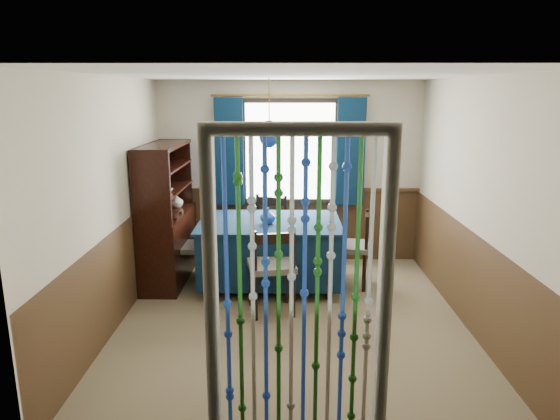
{
  "coord_description": "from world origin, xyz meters",
  "views": [
    {
      "loc": [
        -0.09,
        -4.83,
        2.35
      ],
      "look_at": [
        -0.13,
        0.65,
        1.04
      ],
      "focal_mm": 32.0,
      "sensor_mm": 36.0,
      "label": 1
    }
  ],
  "objects_px": {
    "chair_near": "(272,268)",
    "bowl_shelf": "(165,191)",
    "chair_right": "(353,247)",
    "dining_table": "(270,249)",
    "vase_table": "(268,216)",
    "vase_sideboard": "(176,200)",
    "sideboard": "(167,234)",
    "chair_far": "(269,230)",
    "pendant_lamp": "(269,135)",
    "chair_left": "(192,247)"
  },
  "relations": [
    {
      "from": "chair_near",
      "to": "bowl_shelf",
      "type": "bearing_deg",
      "value": 140.19
    },
    {
      "from": "chair_near",
      "to": "chair_right",
      "type": "distance_m",
      "value": 1.26
    },
    {
      "from": "dining_table",
      "to": "vase_table",
      "type": "distance_m",
      "value": 0.45
    },
    {
      "from": "vase_sideboard",
      "to": "bowl_shelf",
      "type": "bearing_deg",
      "value": -90.0
    },
    {
      "from": "dining_table",
      "to": "chair_right",
      "type": "height_order",
      "value": "chair_right"
    },
    {
      "from": "chair_right",
      "to": "vase_table",
      "type": "bearing_deg",
      "value": 105.97
    },
    {
      "from": "chair_near",
      "to": "sideboard",
      "type": "distance_m",
      "value": 1.67
    },
    {
      "from": "chair_far",
      "to": "chair_right",
      "type": "bearing_deg",
      "value": 159.13
    },
    {
      "from": "pendant_lamp",
      "to": "vase_sideboard",
      "type": "xyz_separation_m",
      "value": [
        -1.24,
        0.54,
        -0.9
      ]
    },
    {
      "from": "chair_right",
      "to": "pendant_lamp",
      "type": "height_order",
      "value": "pendant_lamp"
    },
    {
      "from": "chair_right",
      "to": "vase_table",
      "type": "xyz_separation_m",
      "value": [
        -1.04,
        -0.12,
        0.42
      ]
    },
    {
      "from": "sideboard",
      "to": "vase_sideboard",
      "type": "relative_size",
      "value": 8.67
    },
    {
      "from": "pendant_lamp",
      "to": "bowl_shelf",
      "type": "height_order",
      "value": "pendant_lamp"
    },
    {
      "from": "chair_near",
      "to": "chair_left",
      "type": "distance_m",
      "value": 1.32
    },
    {
      "from": "pendant_lamp",
      "to": "bowl_shelf",
      "type": "relative_size",
      "value": 3.63
    },
    {
      "from": "dining_table",
      "to": "chair_right",
      "type": "relative_size",
      "value": 1.84
    },
    {
      "from": "chair_left",
      "to": "pendant_lamp",
      "type": "height_order",
      "value": "pendant_lamp"
    },
    {
      "from": "chair_left",
      "to": "vase_sideboard",
      "type": "relative_size",
      "value": 4.45
    },
    {
      "from": "chair_far",
      "to": "dining_table",
      "type": "bearing_deg",
      "value": 105.45
    },
    {
      "from": "vase_sideboard",
      "to": "chair_far",
      "type": "bearing_deg",
      "value": 7.6
    },
    {
      "from": "vase_sideboard",
      "to": "dining_table",
      "type": "bearing_deg",
      "value": -23.76
    },
    {
      "from": "vase_table",
      "to": "chair_right",
      "type": "bearing_deg",
      "value": 6.62
    },
    {
      "from": "dining_table",
      "to": "chair_far",
      "type": "relative_size",
      "value": 1.77
    },
    {
      "from": "sideboard",
      "to": "pendant_lamp",
      "type": "xyz_separation_m",
      "value": [
        1.3,
        -0.2,
        1.26
      ]
    },
    {
      "from": "chair_left",
      "to": "bowl_shelf",
      "type": "distance_m",
      "value": 0.8
    },
    {
      "from": "chair_left",
      "to": "chair_right",
      "type": "distance_m",
      "value": 1.99
    },
    {
      "from": "pendant_lamp",
      "to": "vase_table",
      "type": "relative_size",
      "value": 4.58
    },
    {
      "from": "dining_table",
      "to": "vase_table",
      "type": "relative_size",
      "value": 9.9
    },
    {
      "from": "dining_table",
      "to": "chair_far",
      "type": "distance_m",
      "value": 0.71
    },
    {
      "from": "vase_sideboard",
      "to": "sideboard",
      "type": "bearing_deg",
      "value": -99.94
    },
    {
      "from": "vase_table",
      "to": "chair_far",
      "type": "bearing_deg",
      "value": 91.18
    },
    {
      "from": "dining_table",
      "to": "chair_far",
      "type": "bearing_deg",
      "value": 93.3
    },
    {
      "from": "chair_near",
      "to": "vase_sideboard",
      "type": "height_order",
      "value": "vase_sideboard"
    },
    {
      "from": "bowl_shelf",
      "to": "chair_far",
      "type": "bearing_deg",
      "value": 32.87
    },
    {
      "from": "chair_left",
      "to": "chair_far",
      "type": "bearing_deg",
      "value": 123.46
    },
    {
      "from": "dining_table",
      "to": "chair_far",
      "type": "height_order",
      "value": "chair_far"
    },
    {
      "from": "dining_table",
      "to": "vase_table",
      "type": "height_order",
      "value": "vase_table"
    },
    {
      "from": "dining_table",
      "to": "pendant_lamp",
      "type": "xyz_separation_m",
      "value": [
        0.0,
        -0.0,
        1.39
      ]
    },
    {
      "from": "chair_left",
      "to": "bowl_shelf",
      "type": "xyz_separation_m",
      "value": [
        -0.27,
        -0.12,
        0.74
      ]
    },
    {
      "from": "chair_near",
      "to": "bowl_shelf",
      "type": "distance_m",
      "value": 1.62
    },
    {
      "from": "chair_near",
      "to": "chair_right",
      "type": "xyz_separation_m",
      "value": [
        0.98,
        0.8,
        -0.02
      ]
    },
    {
      "from": "chair_near",
      "to": "pendant_lamp",
      "type": "distance_m",
      "value": 1.56
    },
    {
      "from": "chair_near",
      "to": "pendant_lamp",
      "type": "relative_size",
      "value": 1.23
    },
    {
      "from": "sideboard",
      "to": "vase_sideboard",
      "type": "distance_m",
      "value": 0.5
    },
    {
      "from": "chair_near",
      "to": "bowl_shelf",
      "type": "xyz_separation_m",
      "value": [
        -1.28,
        0.72,
        0.69
      ]
    },
    {
      "from": "chair_far",
      "to": "vase_sideboard",
      "type": "xyz_separation_m",
      "value": [
        -1.2,
        -0.16,
        0.45
      ]
    },
    {
      "from": "bowl_shelf",
      "to": "dining_table",
      "type": "bearing_deg",
      "value": 3.3
    },
    {
      "from": "bowl_shelf",
      "to": "vase_table",
      "type": "bearing_deg",
      "value": -1.89
    },
    {
      "from": "dining_table",
      "to": "chair_near",
      "type": "bearing_deg",
      "value": -86.48
    },
    {
      "from": "dining_table",
      "to": "chair_near",
      "type": "relative_size",
      "value": 1.75
    }
  ]
}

